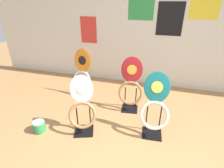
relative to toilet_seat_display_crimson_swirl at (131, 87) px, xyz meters
The scene contains 6 objects.
wall_back 1.49m from the toilet_seat_display_crimson_swirl, 75.55° to the left, with size 8.00×0.07×2.60m.
toilet_seat_display_crimson_swirl is the anchor object (origin of this frame).
toilet_seat_display_white_plain 0.96m from the toilet_seat_display_crimson_swirl, 125.81° to the right, with size 0.45×0.41×0.87m.
toilet_seat_display_teal_sax 0.70m from the toilet_seat_display_crimson_swirl, 50.69° to the right, with size 0.42×0.38×0.93m.
toilet_seat_display_orange_sun 1.07m from the toilet_seat_display_crimson_swirl, 165.50° to the left, with size 0.42×0.31×0.96m.
paint_can 1.59m from the toilet_seat_display_crimson_swirl, 141.19° to the right, with size 0.19×0.19×0.17m.
Camera 1 is at (0.13, -1.40, 1.82)m, focal length 28.00 mm.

